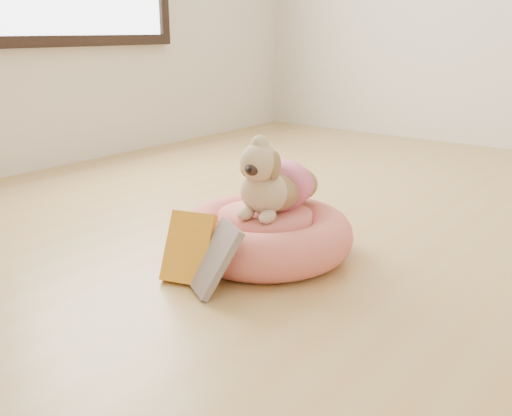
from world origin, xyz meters
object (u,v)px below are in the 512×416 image
Objects in this scene: book_yellow at (188,248)px; book_white at (215,258)px; pet_bed at (265,234)px; dog at (274,170)px.

book_yellow is 0.98× the size of book_white.
pet_bed is 1.56× the size of dog.
dog is 1.74× the size of book_yellow.
dog is 1.71× the size of book_white.
book_yellow is at bearing -155.35° from book_white.
dog is (0.01, 0.03, 0.22)m from pet_bed.
book_yellow reaches higher than book_white.
pet_bed is at bearing 60.30° from book_yellow.
book_white is at bearing -80.74° from pet_bed.
book_white is at bearing -21.73° from book_yellow.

